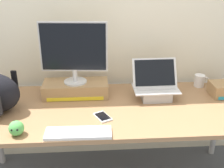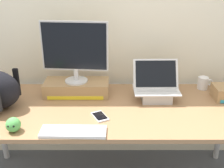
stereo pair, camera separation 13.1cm
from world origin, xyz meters
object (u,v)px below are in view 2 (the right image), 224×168
coffee_mug (204,83)px  cell_phone (101,116)px  toner_box_yellow (78,88)px  open_laptop (157,91)px  desktop_monitor (76,50)px  plush_toy (15,124)px  external_keyboard (74,131)px

coffee_mug → cell_phone: coffee_mug is taller
toner_box_yellow → open_laptop: size_ratio=1.46×
cell_phone → desktop_monitor: bearing=92.0°
toner_box_yellow → cell_phone: 0.42m
cell_phone → plush_toy: plush_toy is taller
desktop_monitor → plush_toy: 0.71m
cell_phone → plush_toy: 0.56m
coffee_mug → toner_box_yellow: bearing=-174.2°
toner_box_yellow → external_keyboard: (0.04, -0.56, -0.04)m
coffee_mug → open_laptop: bearing=-155.7°
cell_phone → external_keyboard: bearing=-154.8°
toner_box_yellow → desktop_monitor: size_ratio=1.00×
open_laptop → coffee_mug: (0.42, 0.19, -0.01)m
coffee_mug → plush_toy: 1.51m
open_laptop → plush_toy: size_ratio=3.72×
external_keyboard → plush_toy: plush_toy is taller
desktop_monitor → coffee_mug: desktop_monitor is taller
toner_box_yellow → plush_toy: 0.63m
toner_box_yellow → desktop_monitor: bearing=-96.9°
cell_phone → plush_toy: bearing=171.9°
toner_box_yellow → external_keyboard: size_ratio=1.24×
external_keyboard → desktop_monitor: bearing=95.3°
toner_box_yellow → plush_toy: (-0.33, -0.54, -0.01)m
toner_box_yellow → coffee_mug: toner_box_yellow is taller
open_laptop → cell_phone: 0.51m
toner_box_yellow → plush_toy: bearing=-121.5°
plush_toy → open_laptop: bearing=25.8°
desktop_monitor → external_keyboard: (0.04, -0.56, -0.35)m
desktop_monitor → cell_phone: (0.20, -0.37, -0.36)m
desktop_monitor → cell_phone: size_ratio=3.16×
desktop_monitor → cell_phone: 0.55m
open_laptop → coffee_mug: open_laptop is taller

